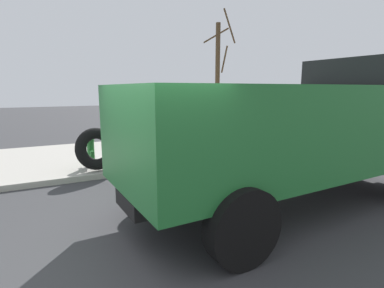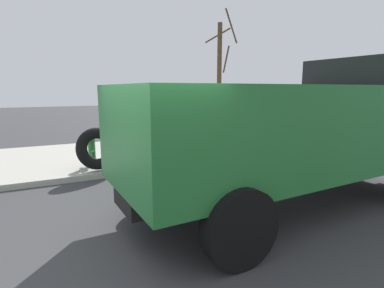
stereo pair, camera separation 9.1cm
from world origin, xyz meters
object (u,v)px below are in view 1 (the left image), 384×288
loose_tire (97,149)px  stop_sign (201,112)px  bare_tree (218,80)px  dump_truck_green (303,126)px  fire_hydrant (91,150)px

loose_tire → stop_sign: stop_sign is taller
bare_tree → dump_truck_green: bearing=-107.2°
fire_hydrant → bare_tree: bare_tree is taller
loose_tire → fire_hydrant: bearing=97.7°
dump_truck_green → bare_tree: 6.82m
stop_sign → dump_truck_green: dump_truck_green is taller
stop_sign → bare_tree: bearing=48.8°
fire_hydrant → stop_sign: bearing=-7.0°
fire_hydrant → loose_tire: (0.07, -0.54, 0.13)m
fire_hydrant → loose_tire: loose_tire is taller
fire_hydrant → bare_tree: bearing=19.7°
fire_hydrant → bare_tree: 6.13m
dump_truck_green → bare_tree: bare_tree is taller
loose_tire → bare_tree: bare_tree is taller
stop_sign → fire_hydrant: bearing=173.0°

